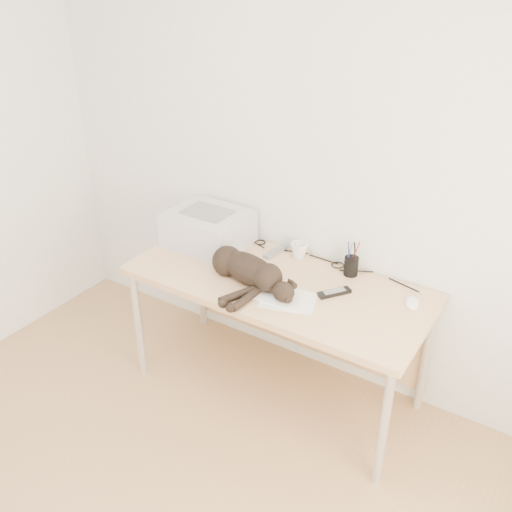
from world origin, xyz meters
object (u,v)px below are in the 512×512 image
Objects in this scene: cat at (245,270)px; mug at (299,250)px; printer at (208,228)px; mouse at (412,301)px; desk at (285,294)px; pen_cup at (351,266)px.

cat reaches higher than mug.
mouse is at bearing 1.13° from printer.
printer reaches higher than desk.
printer is 4.53× the size of mug.
cat is 7.28× the size of mug.
pen_cup is (0.32, -0.02, 0.01)m from mug.
pen_cup is at bearing -2.93° from mug.
printer is 2.30× the size of pen_cup.
cat is at bearing 174.81° from mouse.
mug is (0.11, 0.38, -0.03)m from cat.
mug is at bearing 97.31° from desk.
cat is at bearing -140.04° from pen_cup.
mug is at bearing 177.07° from pen_cup.
mug is at bearing 147.23° from mouse.
printer is at bearing -165.39° from mug.
mouse is (0.69, -0.11, -0.03)m from mug.
cat is 0.56m from pen_cup.
desk is 16.30× the size of mug.
mug is 0.83× the size of mouse.
pen_cup reaches higher than mouse.
desk is 13.47× the size of mouse.
pen_cup reaches higher than desk.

